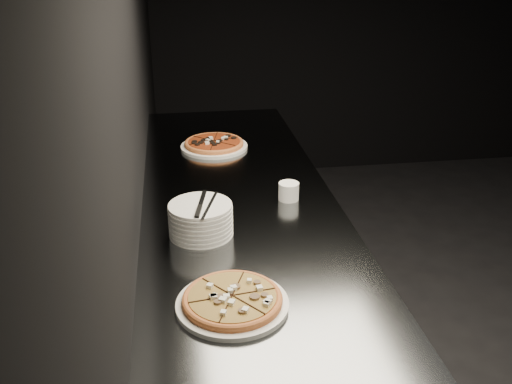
{
  "coord_description": "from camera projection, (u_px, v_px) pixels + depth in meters",
  "views": [
    {
      "loc": [
        -2.36,
        -1.98,
        1.85
      ],
      "look_at": [
        -2.08,
        -0.1,
        0.99
      ],
      "focal_mm": 40.0,
      "sensor_mm": 36.0,
      "label": 1
    }
  ],
  "objects": [
    {
      "name": "pizza_mushroom",
      "position": [
        232.0,
        301.0,
        1.56
      ],
      "size": [
        0.31,
        0.31,
        0.04
      ],
      "rotation": [
        0.0,
        0.0,
        0.14
      ],
      "color": "white",
      "rests_on": "counter"
    },
    {
      "name": "plate_stack",
      "position": [
        201.0,
        220.0,
        1.92
      ],
      "size": [
        0.21,
        0.21,
        0.11
      ],
      "color": "white",
      "rests_on": "counter"
    },
    {
      "name": "counter",
      "position": [
        241.0,
        299.0,
        2.39
      ],
      "size": [
        0.74,
        2.44,
        0.92
      ],
      "color": "#5A5D61",
      "rests_on": "floor"
    },
    {
      "name": "ramekin",
      "position": [
        289.0,
        191.0,
        2.18
      ],
      "size": [
        0.08,
        0.08,
        0.07
      ],
      "color": "white",
      "rests_on": "counter"
    },
    {
      "name": "pizza_tomato",
      "position": [
        214.0,
        144.0,
        2.72
      ],
      "size": [
        0.36,
        0.36,
        0.04
      ],
      "rotation": [
        0.0,
        0.0,
        0.32
      ],
      "color": "white",
      "rests_on": "counter"
    },
    {
      "name": "cutlery",
      "position": [
        203.0,
        206.0,
        1.88
      ],
      "size": [
        0.11,
        0.22,
        0.01
      ],
      "rotation": [
        0.0,
        0.0,
        -0.19
      ],
      "color": "silver",
      "rests_on": "plate_stack"
    },
    {
      "name": "wall_left",
      "position": [
        130.0,
        79.0,
        1.95
      ],
      "size": [
        0.02,
        5.0,
        2.8
      ],
      "primitive_type": "cube",
      "color": "black",
      "rests_on": "floor"
    }
  ]
}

